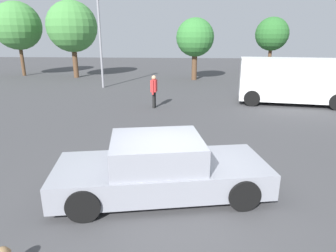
{
  "coord_description": "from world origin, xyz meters",
  "views": [
    {
      "loc": [
        0.3,
        -5.42,
        3.28
      ],
      "look_at": [
        -0.22,
        2.22,
        0.9
      ],
      "focal_mm": 31.19,
      "sensor_mm": 36.0,
      "label": 1
    }
  ],
  "objects_px": {
    "sedan_foreground": "(160,168)",
    "van_white": "(292,80)",
    "pedestrian": "(154,89)",
    "light_post_near": "(99,21)"
  },
  "relations": [
    {
      "from": "pedestrian",
      "to": "sedan_foreground",
      "type": "bearing_deg",
      "value": -75.87
    },
    {
      "from": "sedan_foreground",
      "to": "light_post_near",
      "type": "height_order",
      "value": "light_post_near"
    },
    {
      "from": "sedan_foreground",
      "to": "light_post_near",
      "type": "xyz_separation_m",
      "value": [
        -5.01,
        13.11,
        3.53
      ]
    },
    {
      "from": "sedan_foreground",
      "to": "pedestrian",
      "type": "xyz_separation_m",
      "value": [
        -1.03,
        7.78,
        0.32
      ]
    },
    {
      "from": "sedan_foreground",
      "to": "van_white",
      "type": "bearing_deg",
      "value": 47.39
    },
    {
      "from": "pedestrian",
      "to": "light_post_near",
      "type": "relative_size",
      "value": 0.25
    },
    {
      "from": "sedan_foreground",
      "to": "van_white",
      "type": "height_order",
      "value": "van_white"
    },
    {
      "from": "light_post_near",
      "to": "sedan_foreground",
      "type": "bearing_deg",
      "value": -69.09
    },
    {
      "from": "van_white",
      "to": "pedestrian",
      "type": "bearing_deg",
      "value": -160.21
    },
    {
      "from": "light_post_near",
      "to": "van_white",
      "type": "bearing_deg",
      "value": -20.49
    }
  ]
}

